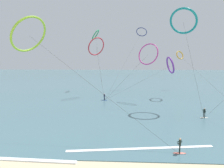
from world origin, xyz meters
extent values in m
cube|color=#476B75|center=(0.00, 108.02, 0.04)|extent=(400.00, 200.00, 0.08)
ellipsoid|color=#EA7260|center=(7.86, 9.95, 0.11)|extent=(1.40, 0.40, 0.06)
cylinder|color=#1E2823|center=(7.83, 9.81, 0.54)|extent=(0.12, 0.12, 0.80)
cylinder|color=#1E2823|center=(7.88, 10.08, 0.54)|extent=(0.12, 0.12, 0.80)
cube|color=#1E2823|center=(7.86, 9.95, 1.25)|extent=(0.26, 0.35, 0.62)
sphere|color=tan|center=(7.86, 9.95, 1.67)|extent=(0.22, 0.22, 0.22)
cylinder|color=#1E2823|center=(7.81, 9.85, 1.30)|extent=(0.51, 0.19, 0.39)
cylinder|color=#1E2823|center=(7.90, 10.28, 1.30)|extent=(0.51, 0.19, 0.39)
ellipsoid|color=#2647B7|center=(-2.64, 37.19, 0.11)|extent=(1.40, 0.40, 0.06)
cylinder|color=#191E38|center=(-2.59, 37.32, 0.54)|extent=(0.12, 0.12, 0.80)
cylinder|color=#191E38|center=(-2.68, 37.06, 0.54)|extent=(0.12, 0.12, 0.80)
cube|color=#191E38|center=(-2.64, 37.19, 1.25)|extent=(0.30, 0.37, 0.62)
sphere|color=tan|center=(-2.64, 37.19, 1.67)|extent=(0.22, 0.22, 0.22)
cylinder|color=#191E38|center=(-2.56, 37.52, 1.30)|extent=(0.50, 0.26, 0.39)
cylinder|color=#191E38|center=(-2.71, 37.11, 1.30)|extent=(0.50, 0.26, 0.39)
ellipsoid|color=silver|center=(15.96, 23.20, 0.11)|extent=(1.40, 0.40, 0.06)
cylinder|color=#1E2823|center=(15.91, 23.34, 0.54)|extent=(0.12, 0.12, 0.80)
cylinder|color=#1E2823|center=(16.00, 23.07, 0.54)|extent=(0.12, 0.12, 0.80)
cube|color=#1E2823|center=(15.96, 23.20, 1.25)|extent=(0.29, 0.37, 0.62)
sphere|color=tan|center=(15.96, 23.20, 1.67)|extent=(0.22, 0.22, 0.22)
cylinder|color=#1E2823|center=(15.89, 23.53, 1.30)|extent=(0.51, 0.24, 0.39)
cylinder|color=#1E2823|center=(16.02, 23.11, 1.30)|extent=(0.51, 0.24, 0.39)
torus|color=navy|center=(8.53, 59.07, 20.03)|extent=(4.01, 2.55, 3.41)
cylinder|color=#3F3F3F|center=(2.95, 48.13, 9.95)|extent=(11.19, 21.90, 19.92)
torus|color=#8CC62D|center=(-10.78, 15.90, 13.36)|extent=(4.98, 6.13, 4.63)
cylinder|color=#3F3F3F|center=(-1.46, 12.92, 6.61)|extent=(18.65, 5.98, 13.24)
torus|color=red|center=(-5.31, 42.70, 13.78)|extent=(5.28, 5.24, 4.84)
cylinder|color=#3F3F3F|center=(-3.97, 39.95, 6.82)|extent=(2.70, 5.54, 13.64)
torus|color=purple|center=(14.31, 40.98, 8.79)|extent=(2.08, 4.73, 4.54)
cylinder|color=#3F3F3F|center=(5.83, 39.09, 4.29)|extent=(16.96, 3.81, 8.60)
torus|color=#CC288E|center=(8.00, 37.16, 11.52)|extent=(5.19, 4.55, 5.20)
cylinder|color=#3F3F3F|center=(2.68, 37.18, 5.70)|extent=(10.65, 0.06, 11.41)
torus|color=#199351|center=(-7.19, 55.49, 18.68)|extent=(2.60, 3.93, 3.35)
cylinder|color=#3F3F3F|center=(-4.91, 46.34, 9.26)|extent=(4.58, 18.32, 18.53)
torus|color=orange|center=(21.81, 58.38, 11.89)|extent=(3.44, 2.84, 3.03)
cylinder|color=#3F3F3F|center=(20.98, 35.70, 5.87)|extent=(1.69, 45.38, 11.75)
torus|color=teal|center=(13.63, 29.43, 17.60)|extent=(6.13, 5.43, 4.79)
cylinder|color=#3F3F3F|center=(14.79, 26.32, 8.70)|extent=(2.36, 6.26, 17.40)
cube|color=white|center=(3.89, 10.82, 0.06)|extent=(16.58, 2.62, 0.12)
camera|label=1|loc=(1.67, -9.61, 9.82)|focal=30.57mm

